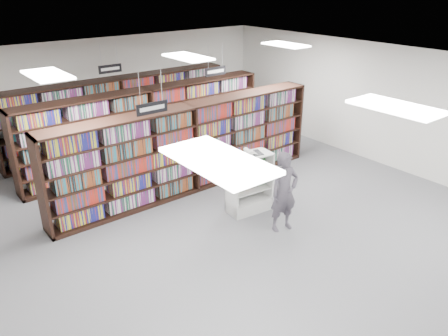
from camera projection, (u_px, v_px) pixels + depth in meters
floor at (245, 221)px, 9.28m from camera, size 12.00×12.00×0.00m
ceiling at (249, 69)px, 7.99m from camera, size 10.00×12.00×0.10m
wall_back at (115, 92)px, 12.95m from camera, size 10.00×0.10×3.20m
wall_right at (391, 108)px, 11.46m from camera, size 0.10×12.00×3.20m
bookshelf_row_near at (191, 148)px, 10.30m from camera, size 7.00×0.60×2.10m
bookshelf_row_mid at (149, 127)px, 11.74m from camera, size 7.00×0.60×2.10m
bookshelf_row_far at (121, 113)px, 12.96m from camera, size 7.00×0.60×2.10m
aisle_sign_left at (152, 107)px, 8.13m from camera, size 0.65×0.02×0.80m
aisle_sign_right at (215, 71)px, 11.27m from camera, size 0.65×0.02×0.80m
aisle_sign_center at (110, 68)px, 11.57m from camera, size 0.65×0.02×0.80m
troffer_front_left at (218, 160)px, 4.15m from camera, size 0.60×1.20×0.04m
troffer_front_center at (396, 107)px, 5.85m from camera, size 0.60×1.20×0.04m
troffer_back_left at (47, 75)px, 7.75m from camera, size 0.60×1.20×0.04m
troffer_back_center at (188, 57)px, 9.44m from camera, size 0.60×1.20×0.04m
troffer_back_right at (286, 45)px, 11.14m from camera, size 0.60×1.20×0.04m
endcap_display at (248, 191)px, 9.53m from camera, size 1.00×0.58×1.34m
open_book at (249, 153)px, 9.16m from camera, size 0.63×0.48×0.13m
shopper at (284, 192)px, 8.66m from camera, size 0.67×0.50×1.67m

